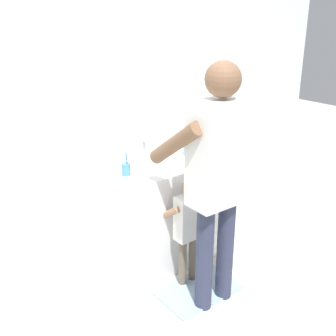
% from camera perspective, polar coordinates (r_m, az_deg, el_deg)
% --- Properties ---
extents(ground_plane, '(14.00, 14.00, 0.00)m').
position_cam_1_polar(ground_plane, '(3.62, 1.48, -14.53)').
color(ground_plane, silver).
extents(back_wall, '(4.40, 0.08, 2.70)m').
position_cam_1_polar(back_wall, '(3.53, -4.66, 8.63)').
color(back_wall, silver).
rests_on(back_wall, ground).
extents(vanity_cabinet, '(1.10, 0.54, 0.90)m').
position_cam_1_polar(vanity_cabinet, '(3.59, -1.45, -6.46)').
color(vanity_cabinet, white).
rests_on(vanity_cabinet, ground).
extents(sink_basin, '(0.33, 0.33, 0.11)m').
position_cam_1_polar(sink_basin, '(3.37, -1.33, 1.05)').
color(sink_basin, silver).
rests_on(sink_basin, vanity_cabinet).
extents(faucet, '(0.18, 0.14, 0.18)m').
position_cam_1_polar(faucet, '(3.52, -3.27, 2.32)').
color(faucet, '#B7BABF').
rests_on(faucet, vanity_cabinet).
extents(toothbrush_cup, '(0.07, 0.07, 0.21)m').
position_cam_1_polar(toothbrush_cup, '(3.22, -5.74, -0.12)').
color(toothbrush_cup, '#4C8EB2').
rests_on(toothbrush_cup, vanity_cabinet).
extents(soap_bottle, '(0.06, 0.06, 0.17)m').
position_cam_1_polar(soap_bottle, '(3.66, 2.55, 2.81)').
color(soap_bottle, '#66B2D1').
rests_on(soap_bottle, vanity_cabinet).
extents(bath_mat, '(0.64, 0.40, 0.02)m').
position_cam_1_polar(bath_mat, '(3.46, 4.17, -16.27)').
color(bath_mat, '#99B7CC').
rests_on(bath_mat, ground).
extents(child_toddler, '(0.28, 0.28, 0.91)m').
position_cam_1_polar(child_toddler, '(3.26, 2.69, -7.56)').
color(child_toddler, '#6B5B4C').
rests_on(child_toddler, ground).
extents(adult_parent, '(0.56, 0.58, 1.80)m').
position_cam_1_polar(adult_parent, '(2.86, 6.73, -0.04)').
color(adult_parent, '#2D334C').
rests_on(adult_parent, ground).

